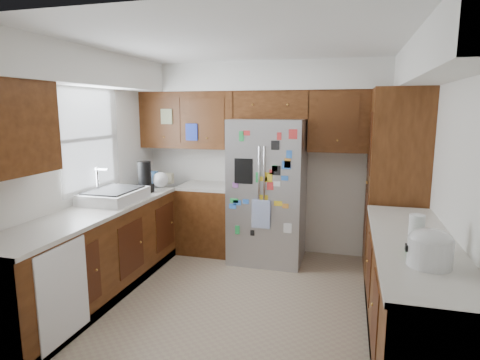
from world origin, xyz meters
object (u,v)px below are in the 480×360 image
pantry (395,184)px  fridge (268,191)px  rice_cooker (430,247)px  paper_towel (416,231)px

pantry → fridge: 1.51m
rice_cooker → paper_towel: bearing=94.9°
pantry → paper_towel: 1.79m
fridge → rice_cooker: (1.50, -2.20, 0.15)m
pantry → fridge: size_ratio=1.19×
rice_cooker → paper_towel: (-0.03, 0.36, -0.00)m
paper_towel → rice_cooker: bearing=-85.1°
pantry → fridge: pantry is taller
fridge → paper_towel: 2.36m
rice_cooker → paper_towel: 0.36m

